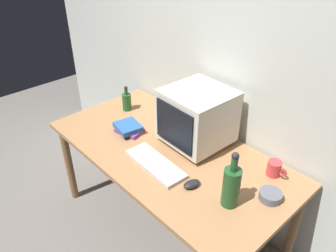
{
  "coord_description": "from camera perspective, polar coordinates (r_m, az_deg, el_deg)",
  "views": [
    {
      "loc": [
        1.24,
        -1.14,
        1.96
      ],
      "look_at": [
        0.0,
        0.0,
        0.89
      ],
      "focal_mm": 35.24,
      "sensor_mm": 36.0,
      "label": 1
    }
  ],
  "objects": [
    {
      "name": "ground_plane",
      "position": [
        2.59,
        -0.0,
        -16.93
      ],
      "size": [
        6.0,
        6.0,
        0.0
      ],
      "primitive_type": "plane",
      "color": "slate"
    },
    {
      "name": "mug",
      "position": [
        1.98,
        17.94,
        -7.01
      ],
      "size": [
        0.12,
        0.08,
        0.09
      ],
      "color": "#CC383D",
      "rests_on": "desk"
    },
    {
      "name": "cd_spindle",
      "position": [
        1.83,
        17.3,
        -11.44
      ],
      "size": [
        0.12,
        0.12,
        0.04
      ],
      "primitive_type": "cylinder",
      "color": "#595B66",
      "rests_on": "desk"
    },
    {
      "name": "back_wall",
      "position": [
        2.15,
        9.52,
        12.69
      ],
      "size": [
        4.0,
        0.08,
        2.5
      ],
      "primitive_type": "cube",
      "color": "beige",
      "rests_on": "ground"
    },
    {
      "name": "computer_mouse",
      "position": [
        1.83,
        4.13,
        -9.99
      ],
      "size": [
        0.08,
        0.11,
        0.04
      ],
      "primitive_type": "ellipsoid",
      "rotation": [
        0.0,
        0.0,
        -0.2
      ],
      "color": "black",
      "rests_on": "desk"
    },
    {
      "name": "bottle_short",
      "position": [
        2.52,
        -7.15,
        4.3
      ],
      "size": [
        0.07,
        0.07,
        0.2
      ],
      "color": "#1E4C23",
      "rests_on": "desk"
    },
    {
      "name": "bottle_tall",
      "position": [
        1.69,
        10.9,
        -10.09
      ],
      "size": [
        0.09,
        0.09,
        0.33
      ],
      "color": "#1E4C23",
      "rests_on": "desk"
    },
    {
      "name": "desk",
      "position": [
        2.14,
        -0.0,
        -5.81
      ],
      "size": [
        1.63,
        0.82,
        0.71
      ],
      "color": "#9E7047",
      "rests_on": "ground"
    },
    {
      "name": "book_stack",
      "position": [
        2.26,
        -6.82,
        -0.39
      ],
      "size": [
        0.2,
        0.18,
        0.06
      ],
      "color": "#843893",
      "rests_on": "desk"
    },
    {
      "name": "crt_monitor",
      "position": [
        2.07,
        5.07,
        1.6
      ],
      "size": [
        0.39,
        0.4,
        0.37
      ],
      "color": "beige",
      "rests_on": "desk"
    },
    {
      "name": "keyboard",
      "position": [
        1.97,
        -2.19,
        -6.58
      ],
      "size": [
        0.43,
        0.17,
        0.02
      ],
      "primitive_type": "cube",
      "rotation": [
        0.0,
        0.0,
        -0.06
      ],
      "color": "beige",
      "rests_on": "desk"
    }
  ]
}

